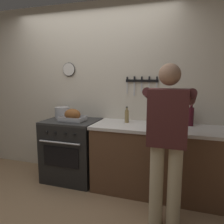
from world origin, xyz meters
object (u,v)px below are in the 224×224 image
(stock_pot, at_px, (62,112))
(roasting_pan, at_px, (72,116))
(bottle_soy_sauce, at_px, (184,119))
(stove, at_px, (72,150))
(bottle_hot_sauce, at_px, (182,119))
(bottle_olive_oil, at_px, (178,117))
(cutting_board, at_px, (164,128))
(bottle_vinegar, at_px, (127,116))
(bottle_wine_red, at_px, (191,116))
(person_cook, at_px, (167,136))

(stock_pot, bearing_deg, roasting_pan, -32.40)
(stock_pot, distance_m, bottle_soy_sauce, 1.78)
(stove, relative_size, bottle_hot_sauce, 4.93)
(stove, height_order, bottle_olive_oil, bottle_olive_oil)
(stove, bearing_deg, bottle_soy_sauce, 5.91)
(cutting_board, relative_size, bottle_hot_sauce, 1.97)
(bottle_vinegar, distance_m, bottle_hot_sauce, 0.74)
(bottle_vinegar, relative_size, bottle_olive_oil, 0.85)
(bottle_soy_sauce, bearing_deg, roasting_pan, -172.24)
(bottle_hot_sauce, bearing_deg, bottle_soy_sauce, -76.29)
(roasting_pan, height_order, bottle_wine_red, bottle_wine_red)
(person_cook, height_order, bottle_wine_red, person_cook)
(bottle_hot_sauce, relative_size, bottle_olive_oil, 0.70)
(bottle_vinegar, height_order, bottle_wine_red, bottle_wine_red)
(roasting_pan, height_order, bottle_vinegar, bottle_vinegar)
(bottle_wine_red, bearing_deg, bottle_hot_sauce, 143.26)
(person_cook, bearing_deg, stock_pot, 57.27)
(stove, xyz_separation_m, roasting_pan, (0.05, -0.04, 0.53))
(bottle_hot_sauce, height_order, bottle_wine_red, bottle_wine_red)
(roasting_pan, bearing_deg, bottle_wine_red, 7.33)
(roasting_pan, bearing_deg, bottle_olive_oil, 8.40)
(stock_pot, bearing_deg, cutting_board, -8.30)
(stock_pot, xyz_separation_m, bottle_soy_sauce, (1.78, 0.04, -0.00))
(stock_pot, xyz_separation_m, bottle_olive_oil, (1.70, 0.04, 0.03))
(stove, relative_size, bottle_vinegar, 4.05)
(stove, relative_size, stock_pot, 4.09)
(cutting_board, bearing_deg, bottle_hot_sauce, 60.01)
(person_cook, xyz_separation_m, stock_pot, (-1.64, 0.75, 0.03))
(roasting_pan, height_order, bottle_olive_oil, bottle_olive_oil)
(person_cook, relative_size, bottle_wine_red, 5.40)
(bottle_hot_sauce, bearing_deg, roasting_pan, -169.25)
(bottle_wine_red, height_order, bottle_olive_oil, bottle_wine_red)
(stock_pot, height_order, bottle_olive_oil, bottle_olive_oil)
(bottle_vinegar, distance_m, bottle_wine_red, 0.84)
(bottle_olive_oil, relative_size, bottle_soy_sauce, 1.30)
(bottle_vinegar, bearing_deg, bottle_hot_sauce, 11.08)
(roasting_pan, distance_m, bottle_vinegar, 0.78)
(person_cook, xyz_separation_m, bottle_vinegar, (-0.61, 0.73, 0.04))
(bottle_hot_sauce, bearing_deg, cutting_board, -119.99)
(stove, bearing_deg, cutting_board, -4.42)
(roasting_pan, xyz_separation_m, cutting_board, (1.29, -0.06, -0.07))
(bottle_wine_red, relative_size, bottle_soy_sauce, 1.54)
(stove, relative_size, roasting_pan, 2.56)
(bottle_wine_red, xyz_separation_m, bottle_olive_oil, (-0.16, 0.01, -0.02))
(stock_pot, relative_size, cutting_board, 0.61)
(stock_pot, bearing_deg, bottle_vinegar, -1.58)
(bottle_olive_oil, bearing_deg, roasting_pan, -171.60)
(person_cook, bearing_deg, cutting_board, 0.52)
(bottle_vinegar, height_order, bottle_olive_oil, bottle_olive_oil)
(bottle_wine_red, bearing_deg, roasting_pan, -172.67)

